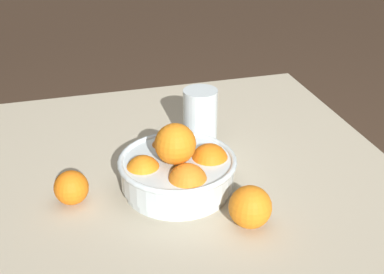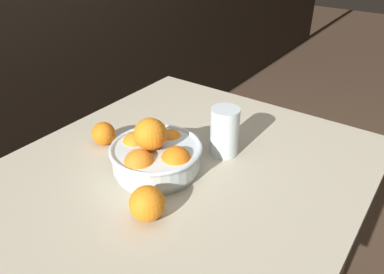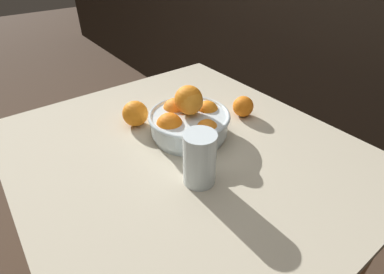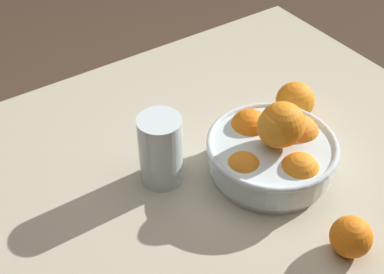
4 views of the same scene
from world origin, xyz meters
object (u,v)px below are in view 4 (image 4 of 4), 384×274
object	(u,v)px
juice_glass	(161,153)
orange_loose_near_bowl	(295,101)
orange_loose_front	(351,237)
fruit_bowl	(273,149)

from	to	relation	value
juice_glass	orange_loose_near_bowl	xyz separation A→B (m)	(-0.33, -0.00, -0.02)
orange_loose_near_bowl	orange_loose_front	distance (m)	0.36
fruit_bowl	orange_loose_near_bowl	distance (m)	0.18
orange_loose_near_bowl	orange_loose_front	xyz separation A→B (m)	(0.17, 0.32, -0.01)
orange_loose_near_bowl	orange_loose_front	bearing A→B (deg)	62.40
fruit_bowl	juice_glass	bearing A→B (deg)	-29.21
juice_glass	orange_loose_near_bowl	distance (m)	0.33
orange_loose_near_bowl	orange_loose_front	world-z (taller)	orange_loose_near_bowl
juice_glass	orange_loose_front	size ratio (longest dim) A/B	2.02
juice_glass	orange_loose_front	distance (m)	0.36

